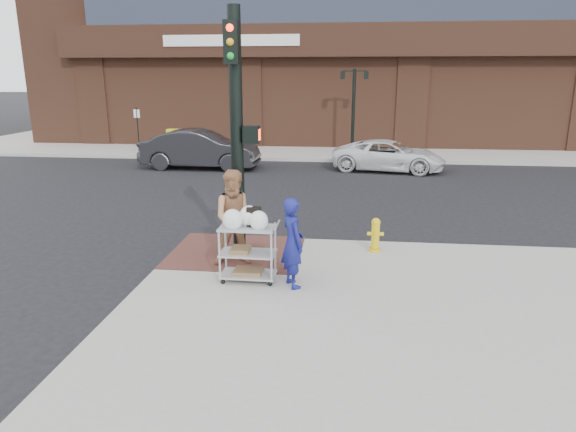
# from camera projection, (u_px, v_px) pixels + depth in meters

# --- Properties ---
(ground) EXTENTS (220.00, 220.00, 0.00)m
(ground) POSITION_uv_depth(u_px,v_px,m) (257.00, 275.00, 10.24)
(ground) COLOR black
(ground) RESTS_ON ground
(sidewalk_far) EXTENTS (65.00, 36.00, 0.15)m
(sidewalk_far) POSITION_uv_depth(u_px,v_px,m) (487.00, 126.00, 39.53)
(sidewalk_far) COLOR #98968F
(sidewalk_far) RESTS_ON ground
(brick_curb_ramp) EXTENTS (2.80, 2.40, 0.01)m
(brick_curb_ramp) POSITION_uv_depth(u_px,v_px,m) (236.00, 252.00, 11.13)
(brick_curb_ramp) COLOR #563028
(brick_curb_ramp) RESTS_ON sidewalk_near
(lamp_post) EXTENTS (1.32, 0.22, 4.00)m
(lamp_post) POSITION_uv_depth(u_px,v_px,m) (354.00, 102.00, 24.66)
(lamp_post) COLOR black
(lamp_post) RESTS_ON sidewalk_far
(parking_sign) EXTENTS (0.05, 0.05, 2.20)m
(parking_sign) POSITION_uv_depth(u_px,v_px,m) (138.00, 130.00, 25.20)
(parking_sign) COLOR black
(parking_sign) RESTS_ON sidewalk_far
(traffic_signal_pole) EXTENTS (0.61, 0.51, 5.00)m
(traffic_signal_pole) POSITION_uv_depth(u_px,v_px,m) (238.00, 128.00, 10.28)
(traffic_signal_pole) COLOR black
(traffic_signal_pole) RESTS_ON sidewalk_near
(woman_blue) EXTENTS (0.63, 0.72, 1.65)m
(woman_blue) POSITION_uv_depth(u_px,v_px,m) (293.00, 243.00, 9.13)
(woman_blue) COLOR navy
(woman_blue) RESTS_ON sidewalk_near
(pedestrian_tan) EXTENTS (1.09, 0.94, 1.93)m
(pedestrian_tan) POSITION_uv_depth(u_px,v_px,m) (236.00, 218.00, 10.18)
(pedestrian_tan) COLOR #AA7550
(pedestrian_tan) RESTS_ON sidewalk_near
(sedan_dark) EXTENTS (5.00, 1.80, 1.64)m
(sedan_dark) POSITION_uv_depth(u_px,v_px,m) (200.00, 149.00, 21.79)
(sedan_dark) COLOR black
(sedan_dark) RESTS_ON ground
(minivan_white) EXTENTS (4.86, 2.86, 1.27)m
(minivan_white) POSITION_uv_depth(u_px,v_px,m) (389.00, 156.00, 21.29)
(minivan_white) COLOR silver
(minivan_white) RESTS_ON ground
(utility_cart) EXTENTS (1.02, 0.58, 1.41)m
(utility_cart) POSITION_uv_depth(u_px,v_px,m) (248.00, 248.00, 9.42)
(utility_cart) COLOR #97979C
(utility_cart) RESTS_ON sidewalk_near
(fire_hydrant) EXTENTS (0.35, 0.25, 0.75)m
(fire_hydrant) POSITION_uv_depth(u_px,v_px,m) (375.00, 234.00, 11.07)
(fire_hydrant) COLOR gold
(fire_hydrant) RESTS_ON sidewalk_near
(newsbox_yellow) EXTENTS (0.55, 0.51, 1.15)m
(newsbox_yellow) POSITION_uv_depth(u_px,v_px,m) (173.00, 141.00, 25.45)
(newsbox_yellow) COLOR yellow
(newsbox_yellow) RESTS_ON sidewalk_far
(newsbox_blue) EXTENTS (0.53, 0.49, 1.14)m
(newsbox_blue) POSITION_uv_depth(u_px,v_px,m) (185.00, 140.00, 25.66)
(newsbox_blue) COLOR #1C20BA
(newsbox_blue) RESTS_ON sidewalk_far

